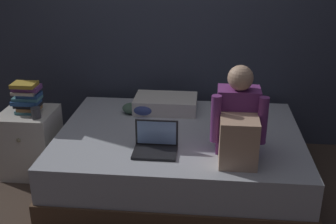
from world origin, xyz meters
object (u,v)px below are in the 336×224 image
(person_sitting, at_px, (238,123))
(pillow, at_px, (166,104))
(bed, at_px, (179,157))
(clothes_pile, at_px, (140,108))
(laptop, at_px, (156,144))
(nightstand, at_px, (31,142))
(mug, at_px, (36,113))
(book_stack, at_px, (27,97))

(person_sitting, relative_size, pillow, 1.17)
(bed, relative_size, clothes_pile, 6.55)
(laptop, height_order, clothes_pile, laptop)
(bed, distance_m, pillow, 0.57)
(nightstand, bearing_deg, person_sitting, -13.42)
(clothes_pile, bearing_deg, mug, -152.67)
(laptop, distance_m, clothes_pile, 0.74)
(nightstand, height_order, mug, mug)
(clothes_pile, bearing_deg, nightstand, -162.64)
(pillow, height_order, book_stack, book_stack)
(pillow, relative_size, mug, 6.22)
(book_stack, xyz_separation_m, mug, (0.11, -0.12, -0.09))
(bed, bearing_deg, book_stack, 177.87)
(laptop, bearing_deg, book_stack, 160.20)
(person_sitting, xyz_separation_m, clothes_pile, (-0.82, 0.70, -0.20))
(nightstand, height_order, laptop, laptop)
(bed, height_order, person_sitting, person_sitting)
(laptop, bearing_deg, pillow, 90.74)
(person_sitting, relative_size, book_stack, 2.48)
(nightstand, distance_m, person_sitting, 1.84)
(pillow, distance_m, mug, 1.14)
(mug, bearing_deg, person_sitting, -10.39)
(bed, distance_m, clothes_pile, 0.59)
(laptop, distance_m, mug, 1.06)
(nightstand, xyz_separation_m, book_stack, (0.02, -0.00, 0.42))
(person_sitting, distance_m, mug, 1.64)
(person_sitting, bearing_deg, bed, 140.40)
(laptop, relative_size, pillow, 0.57)
(person_sitting, bearing_deg, laptop, 179.71)
(bed, xyz_separation_m, pillow, (-0.16, 0.45, 0.30))
(bed, bearing_deg, clothes_pile, 138.50)
(person_sitting, distance_m, laptop, 0.62)
(bed, distance_m, mug, 1.23)
(bed, height_order, book_stack, book_stack)
(laptop, bearing_deg, nightstand, 160.28)
(bed, distance_m, nightstand, 1.30)
(bed, bearing_deg, nightstand, 177.70)
(book_stack, relative_size, clothes_pile, 0.87)
(nightstand, height_order, person_sitting, person_sitting)
(laptop, bearing_deg, mug, 164.01)
(pillow, bearing_deg, book_stack, -160.26)
(book_stack, bearing_deg, mug, -45.76)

